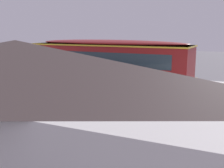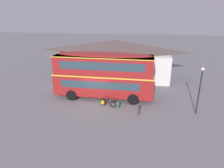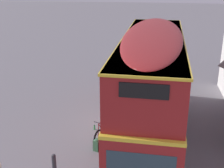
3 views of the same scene
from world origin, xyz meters
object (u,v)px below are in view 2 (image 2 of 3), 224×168
(water_bottle_green_metal, at_px, (99,107))
(double_decker_bus, at_px, (104,74))
(touring_bicycle, at_px, (107,103))
(backpack_on_ground, at_px, (118,105))
(kerb_bollard, at_px, (139,110))
(street_lamp, at_px, (200,86))

(water_bottle_green_metal, bearing_deg, double_decker_bus, 89.55)
(touring_bicycle, distance_m, backpack_on_ground, 1.05)
(touring_bicycle, distance_m, kerb_bollard, 3.29)
(touring_bicycle, relative_size, water_bottle_green_metal, 6.68)
(backpack_on_ground, bearing_deg, water_bottle_green_metal, -164.96)
(touring_bicycle, bearing_deg, street_lamp, -3.15)
(double_decker_bus, xyz_separation_m, touring_bicycle, (0.66, -1.98, -2.27))
(double_decker_bus, relative_size, touring_bicycle, 6.28)
(touring_bicycle, height_order, backpack_on_ground, touring_bicycle)
(touring_bicycle, xyz_separation_m, water_bottle_green_metal, (-0.68, -0.60, -0.26))
(touring_bicycle, bearing_deg, backpack_on_ground, -7.47)
(double_decker_bus, relative_size, street_lamp, 2.38)
(kerb_bollard, bearing_deg, double_decker_bus, 137.79)
(double_decker_bus, xyz_separation_m, water_bottle_green_metal, (-0.02, -2.58, -2.53))
(backpack_on_ground, xyz_separation_m, kerb_bollard, (1.97, -1.21, 0.22))
(touring_bicycle, relative_size, kerb_bollard, 1.68)
(double_decker_bus, xyz_separation_m, backpack_on_ground, (1.70, -2.12, -2.37))
(backpack_on_ground, distance_m, water_bottle_green_metal, 1.79)
(water_bottle_green_metal, distance_m, kerb_bollard, 3.78)
(double_decker_bus, relative_size, backpack_on_ground, 19.07)
(touring_bicycle, height_order, kerb_bollard, touring_bicycle)
(backpack_on_ground, distance_m, street_lamp, 7.46)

